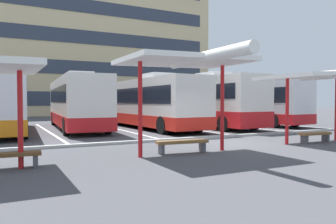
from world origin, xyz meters
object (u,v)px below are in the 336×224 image
object	(u,v)px
coach_bus_0	(3,102)
coach_bus_4	(244,103)
waiting_shelter_1	(188,62)
bench_1	(2,157)
bench_2	(182,143)
coach_bus_2	(147,103)
bench_3	(315,135)
coach_bus_3	(201,102)
coach_bus_1	(76,104)
waiting_shelter_2	(319,76)

from	to	relation	value
coach_bus_0	coach_bus_4	size ratio (longest dim) A/B	1.07
coach_bus_0	waiting_shelter_1	size ratio (longest dim) A/B	2.42
coach_bus_0	bench_1	xyz separation A→B (m)	(-0.13, -11.88, -1.46)
waiting_shelter_1	bench_2	xyz separation A→B (m)	(-0.00, 0.38, -2.80)
coach_bus_0	coach_bus_2	distance (m)	8.88
coach_bus_2	bench_3	size ratio (longest dim) A/B	7.68
coach_bus_0	coach_bus_3	size ratio (longest dim) A/B	1.05
coach_bus_1	waiting_shelter_2	bearing A→B (deg)	-57.54
waiting_shelter_2	bench_3	bearing A→B (deg)	90.00
coach_bus_2	bench_2	distance (m)	11.28
bench_1	waiting_shelter_1	distance (m)	6.31
coach_bus_1	waiting_shelter_2	distance (m)	14.66
coach_bus_3	bench_1	bearing A→B (deg)	-141.67
coach_bus_0	waiting_shelter_2	world-z (taller)	coach_bus_0
bench_3	coach_bus_4	bearing A→B (deg)	64.77
coach_bus_3	coach_bus_4	size ratio (longest dim) A/B	1.02
bench_1	waiting_shelter_1	size ratio (longest dim) A/B	0.39
coach_bus_1	bench_2	xyz separation A→B (m)	(1.19, -12.01, -1.33)
coach_bus_1	bench_1	xyz separation A→B (m)	(-4.46, -12.25, -1.33)
waiting_shelter_1	coach_bus_2	bearing A→B (deg)	73.39
waiting_shelter_2	coach_bus_0	bearing A→B (deg)	135.51
coach_bus_1	coach_bus_2	xyz separation A→B (m)	(4.50, -1.31, 0.00)
bench_2	bench_3	distance (m)	6.65
waiting_shelter_1	bench_2	distance (m)	2.83
coach_bus_2	waiting_shelter_2	bearing A→B (deg)	-73.12
waiting_shelter_1	bench_2	bearing A→B (deg)	90.00
bench_2	bench_3	world-z (taller)	same
coach_bus_2	coach_bus_3	size ratio (longest dim) A/B	1.07
coach_bus_3	coach_bus_4	world-z (taller)	coach_bus_3
coach_bus_2	bench_1	distance (m)	14.20
coach_bus_3	waiting_shelter_1	size ratio (longest dim) A/B	2.31
coach_bus_3	waiting_shelter_2	distance (m)	10.42
coach_bus_4	waiting_shelter_2	bearing A→B (deg)	-114.92
coach_bus_2	bench_3	xyz separation A→B (m)	(3.34, -10.86, -1.34)
bench_1	waiting_shelter_2	bearing A→B (deg)	-0.33
bench_3	coach_bus_0	bearing A→B (deg)	135.87
coach_bus_1	bench_2	distance (m)	12.14
waiting_shelter_2	waiting_shelter_1	bearing A→B (deg)	-179.37
coach_bus_3	waiting_shelter_1	xyz separation A→B (m)	(-7.33, -10.41, 1.40)
bench_3	bench_1	bearing A→B (deg)	-179.63
bench_2	waiting_shelter_2	xyz separation A→B (m)	(6.65, -0.31, 2.56)
waiting_shelter_1	bench_3	xyz separation A→B (m)	(6.65, 0.22, -2.81)
coach_bus_2	coach_bus_4	bearing A→B (deg)	-1.10
coach_bus_0	bench_2	size ratio (longest dim) A/B	6.36
coach_bus_4	bench_3	bearing A→B (deg)	-115.23
waiting_shelter_2	coach_bus_4	bearing A→B (deg)	65.08
bench_1	coach_bus_4	bearing A→B (deg)	31.86
waiting_shelter_2	coach_bus_2	bearing A→B (deg)	106.88
bench_2	coach_bus_4	bearing A→B (deg)	42.03
coach_bus_3	bench_3	bearing A→B (deg)	-93.85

